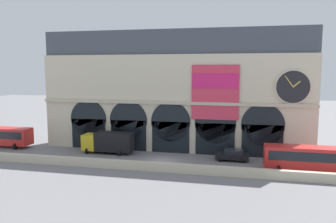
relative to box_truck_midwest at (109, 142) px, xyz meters
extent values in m
plane|color=slate|center=(8.79, -2.61, -1.70)|extent=(200.00, 200.00, 0.00)
cube|color=beige|center=(8.79, -7.02, -1.15)|extent=(90.00, 0.70, 1.09)
cube|color=beige|center=(8.79, 4.47, 5.51)|extent=(40.41, 4.16, 14.41)
cube|color=#424751|center=(8.79, 4.77, 14.54)|extent=(40.41, 3.56, 3.66)
cube|color=black|center=(-4.24, 2.34, 0.62)|extent=(5.57, 0.20, 4.64)
cylinder|color=black|center=(-4.24, 2.34, 2.94)|extent=(5.87, 0.20, 5.87)
cube|color=black|center=(2.28, 2.34, 0.62)|extent=(5.57, 0.20, 4.64)
cylinder|color=black|center=(2.28, 2.34, 2.94)|extent=(5.87, 0.20, 5.87)
cube|color=black|center=(8.79, 2.34, 0.62)|extent=(5.57, 0.20, 4.64)
cylinder|color=black|center=(8.79, 2.34, 2.94)|extent=(5.87, 0.20, 5.87)
cube|color=black|center=(15.31, 2.34, 0.62)|extent=(5.57, 0.20, 4.64)
cylinder|color=black|center=(15.31, 2.34, 2.94)|extent=(5.87, 0.20, 5.87)
cube|color=black|center=(21.83, 2.34, 0.62)|extent=(5.57, 0.20, 4.64)
cylinder|color=black|center=(21.83, 2.34, 2.94)|extent=(5.87, 0.20, 5.87)
cylinder|color=beige|center=(25.54, 2.24, 8.22)|extent=(4.67, 0.25, 4.67)
cylinder|color=black|center=(25.54, 2.12, 8.22)|extent=(4.33, 0.06, 4.33)
cube|color=gold|center=(25.98, 2.06, 8.61)|extent=(0.99, 0.04, 0.91)
cube|color=gold|center=(25.00, 2.04, 8.96)|extent=(1.18, 0.04, 1.55)
cube|color=#D8334C|center=(15.22, 2.22, 7.31)|extent=(6.64, 0.12, 7.71)
cube|color=#DB1E66|center=(15.22, 2.14, 8.95)|extent=(6.37, 0.04, 2.13)
cube|color=#C0B49A|center=(8.79, 2.24, 5.72)|extent=(40.41, 0.50, 0.44)
cylinder|color=black|center=(-14.94, -0.94, -1.20)|extent=(0.28, 1.00, 1.00)
cylinder|color=black|center=(-14.94, 1.31, -1.20)|extent=(0.28, 1.00, 1.00)
cube|color=gold|center=(-2.86, 0.00, -0.13)|extent=(2.00, 2.30, 2.30)
cube|color=black|center=(0.89, 0.00, 0.07)|extent=(5.50, 2.30, 2.70)
cylinder|color=black|center=(-2.96, -1.04, -1.28)|extent=(0.28, 0.84, 0.84)
cylinder|color=black|center=(-2.96, 1.03, -1.28)|extent=(0.28, 0.84, 0.84)
cylinder|color=black|center=(2.14, -1.04, -1.28)|extent=(0.28, 0.84, 0.84)
cylinder|color=black|center=(2.14, 1.03, -1.28)|extent=(0.28, 0.84, 0.84)
cube|color=black|center=(17.82, -0.27, -1.05)|extent=(4.40, 1.80, 0.70)
cube|color=black|center=(18.04, -0.27, -0.43)|extent=(2.46, 1.62, 0.55)
cylinder|color=black|center=(16.36, -1.08, -1.40)|extent=(0.28, 0.60, 0.60)
cylinder|color=black|center=(16.36, 0.54, -1.40)|extent=(0.28, 0.60, 0.60)
cylinder|color=black|center=(19.27, -1.08, -1.40)|extent=(0.28, 0.60, 0.60)
cylinder|color=black|center=(19.27, 0.54, -1.40)|extent=(0.28, 0.60, 0.60)
cube|color=red|center=(27.22, -3.42, 0.10)|extent=(11.00, 2.50, 2.60)
cube|color=black|center=(27.22, -4.69, 0.45)|extent=(10.12, 0.04, 1.10)
cylinder|color=black|center=(23.37, -4.55, -1.20)|extent=(0.28, 1.00, 1.00)
cylinder|color=black|center=(23.37, -2.30, -1.20)|extent=(0.28, 1.00, 1.00)
camera|label=1|loc=(18.82, -44.75, 10.50)|focal=35.56mm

